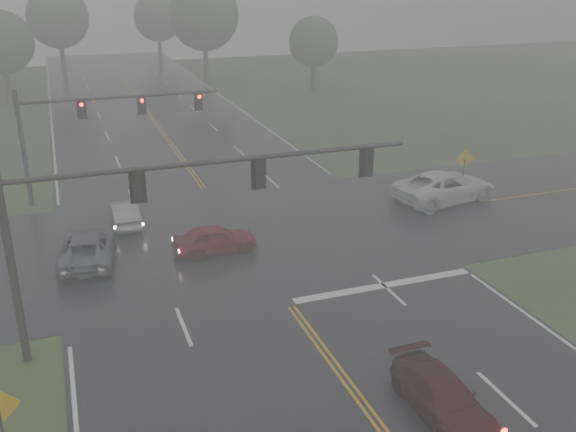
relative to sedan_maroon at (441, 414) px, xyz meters
name	(u,v)px	position (x,y,z in m)	size (l,w,h in m)	color
main_road	(250,251)	(-2.10, 13.93, 0.00)	(18.00, 160.00, 0.02)	black
cross_street	(239,236)	(-2.10, 15.93, 0.00)	(120.00, 14.00, 0.02)	black
stop_bar	(384,286)	(2.40, 8.33, 0.00)	(8.50, 0.50, 0.01)	silver
sedan_maroon	(441,414)	(0.00, 0.00, 0.00)	(1.78, 4.39, 1.27)	#34090A
sedan_red	(215,252)	(-3.74, 14.35, 0.00)	(1.64, 4.07, 1.39)	maroon
sedan_silver	(126,225)	(-7.46, 19.54, 0.00)	(1.38, 3.95, 1.30)	gray
car_grey	(89,261)	(-9.66, 15.37, 0.00)	(2.39, 5.19, 1.44)	#54565B
pickup_white	(443,201)	(10.91, 16.89, 0.00)	(2.98, 6.47, 1.80)	silver
signal_gantry_near	(147,205)	(-7.66, 7.59, 5.35)	(14.84, 0.33, 7.57)	black
signal_gantry_far	(85,121)	(-8.78, 24.41, 4.79)	(11.53, 0.35, 6.85)	black
sign_diamond_west	(0,417)	(-12.66, 1.94, 1.88)	(1.16, 0.11, 2.79)	black
sign_diamond_east	(464,164)	(12.55, 17.45, 1.97)	(1.20, 0.28, 2.93)	black
tree_nw_a	(1,42)	(-14.64, 57.42, 6.05)	(6.27, 6.27, 9.21)	#372C24
tree_ne_a	(204,15)	(7.04, 62.22, 7.80)	(8.06, 8.06, 11.85)	#372C24
tree_n_mid	(58,18)	(-8.79, 72.92, 7.19)	(7.44, 7.44, 10.93)	#372C24
tree_e_near	(314,42)	(17.27, 53.52, 5.32)	(5.51, 5.51, 8.09)	#372C24
tree_n_far	(158,18)	(4.58, 80.59, 6.32)	(6.55, 6.55, 9.62)	#372C24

